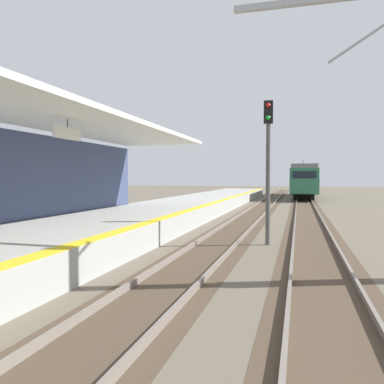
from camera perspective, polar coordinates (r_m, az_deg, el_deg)
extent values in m
cube|color=#A8A8A3|center=(15.20, -13.19, -5.46)|extent=(5.00, 80.00, 0.90)
cube|color=yellow|center=(14.21, -5.20, -4.10)|extent=(0.50, 80.00, 0.01)
cube|color=silver|center=(11.43, -25.34, 11.51)|extent=(4.40, 24.00, 0.16)
cube|color=white|center=(12.70, -17.94, 8.24)|extent=(0.08, 1.40, 0.36)
cylinder|color=#333333|center=(12.74, -17.96, 9.65)|extent=(0.03, 0.03, 0.27)
cube|color=#4C3D2D|center=(17.61, 6.08, -5.83)|extent=(2.34, 120.00, 0.01)
cube|color=slate|center=(17.73, 3.78, -5.51)|extent=(0.08, 120.00, 0.15)
cube|color=slate|center=(17.50, 8.42, -5.63)|extent=(0.08, 120.00, 0.15)
cube|color=#4C3D2D|center=(17.39, 17.26, -6.02)|extent=(2.34, 120.00, 0.01)
cube|color=slate|center=(17.37, 14.88, -5.74)|extent=(0.08, 120.00, 0.15)
cube|color=slate|center=(17.42, 19.65, -5.77)|extent=(0.08, 120.00, 0.15)
cube|color=#286647|center=(49.52, 16.13, 1.66)|extent=(2.90, 18.00, 2.70)
cube|color=slate|center=(49.53, 16.15, 3.47)|extent=(2.67, 18.00, 0.44)
cube|color=black|center=(40.50, 16.28, 2.13)|extent=(2.32, 0.06, 1.21)
cube|color=#286647|center=(39.73, 16.28, 0.86)|extent=(2.78, 1.60, 1.49)
cube|color=black|center=(49.56, 17.83, 2.11)|extent=(0.04, 15.84, 0.86)
cylinder|color=#333333|center=(53.15, 16.11, 4.10)|extent=(0.06, 0.06, 0.90)
cube|color=black|center=(43.72, 16.19, -0.65)|extent=(2.17, 2.20, 0.72)
cube|color=black|center=(55.41, 16.04, -0.06)|extent=(2.17, 2.20, 0.72)
cylinder|color=#4C4C4C|center=(14.20, 11.17, 1.11)|extent=(0.16, 0.16, 4.40)
cube|color=black|center=(14.39, 11.25, 11.52)|extent=(0.32, 0.24, 0.80)
sphere|color=red|center=(14.29, 11.21, 12.48)|extent=(0.16, 0.16, 0.16)
sphere|color=green|center=(14.22, 11.20, 10.73)|extent=(0.16, 0.16, 0.16)
cylinder|color=#9EA3A8|center=(11.11, 26.28, 21.11)|extent=(2.47, 0.07, 1.60)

